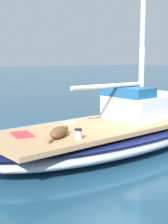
{
  "coord_description": "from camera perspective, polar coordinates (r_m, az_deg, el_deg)",
  "views": [
    {
      "loc": [
        6.0,
        -5.42,
        2.26
      ],
      "look_at": [
        0.0,
        -1.0,
        1.01
      ],
      "focal_mm": 53.27,
      "sensor_mm": 36.0,
      "label": 1
    }
  ],
  "objects": [
    {
      "name": "cabin_house",
      "position": [
        9.02,
        10.54,
        1.37
      ],
      "size": [
        1.56,
        2.32,
        0.84
      ],
      "color": "silver",
      "rests_on": "sailboat_main"
    },
    {
      "name": "deck_towel",
      "position": [
        6.96,
        -10.58,
        -3.81
      ],
      "size": [
        0.61,
        0.45,
        0.03
      ],
      "primitive_type": "cube",
      "rotation": [
        0.0,
        0.0,
        -0.18
      ],
      "color": "#C6333D",
      "rests_on": "sailboat_main"
    },
    {
      "name": "dog_brown",
      "position": [
        6.66,
        -4.32,
        -3.48
      ],
      "size": [
        0.63,
        0.82,
        0.22
      ],
      "color": "brown",
      "rests_on": "sailboat_main"
    },
    {
      "name": "deck_winch",
      "position": [
        6.5,
        -0.99,
        -3.86
      ],
      "size": [
        0.16,
        0.16,
        0.21
      ],
      "color": "#B7B7BC",
      "rests_on": "sailboat_main"
    },
    {
      "name": "sailboat_main",
      "position": [
        8.32,
        5.57,
        -3.91
      ],
      "size": [
        3.04,
        7.4,
        0.66
      ],
      "color": "#B2B7C1",
      "rests_on": "ground"
    },
    {
      "name": "ground_plane",
      "position": [
        8.4,
        5.53,
        -6.13
      ],
      "size": [
        120.0,
        120.0,
        0.0
      ],
      "primitive_type": "plane",
      "color": "navy"
    },
    {
      "name": "coiled_rope",
      "position": [
        8.0,
        -2.27,
        -1.87
      ],
      "size": [
        0.32,
        0.32,
        0.04
      ],
      "primitive_type": "torus",
      "color": "beige",
      "rests_on": "sailboat_main"
    }
  ]
}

